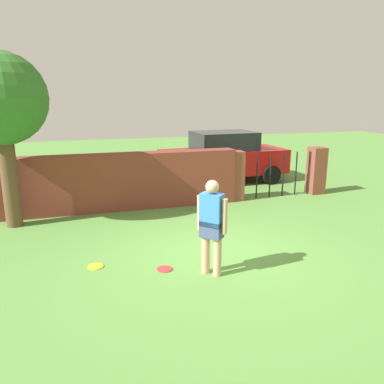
% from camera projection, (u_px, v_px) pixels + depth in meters
% --- Properties ---
extents(ground_plane, '(40.00, 40.00, 0.00)m').
position_uv_depth(ground_plane, '(216.00, 255.00, 7.24)').
color(ground_plane, '#568C3D').
extents(brick_wall, '(6.52, 0.50, 1.47)m').
position_uv_depth(brick_wall, '(114.00, 182.00, 9.93)').
color(brick_wall, brown).
rests_on(brick_wall, ground).
extents(tree, '(1.99, 1.99, 3.85)m').
position_uv_depth(tree, '(0.00, 101.00, 8.20)').
color(tree, brown).
rests_on(tree, ground).
extents(person, '(0.41, 0.42, 1.62)m').
position_uv_depth(person, '(212.00, 223.00, 6.28)').
color(person, tan).
rests_on(person, ground).
extents(fence_gate, '(3.10, 0.44, 1.40)m').
position_uv_depth(fence_gate, '(277.00, 173.00, 11.25)').
color(fence_gate, brown).
rests_on(fence_gate, ground).
extents(car, '(4.29, 2.10, 1.72)m').
position_uv_depth(car, '(223.00, 157.00, 13.07)').
color(car, '#A51111').
rests_on(car, ground).
extents(frisbee_red, '(0.27, 0.27, 0.02)m').
position_uv_depth(frisbee_red, '(165.00, 269.00, 6.66)').
color(frisbee_red, red).
rests_on(frisbee_red, ground).
extents(frisbee_yellow, '(0.27, 0.27, 0.02)m').
position_uv_depth(frisbee_yellow, '(96.00, 266.00, 6.76)').
color(frisbee_yellow, yellow).
rests_on(frisbee_yellow, ground).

